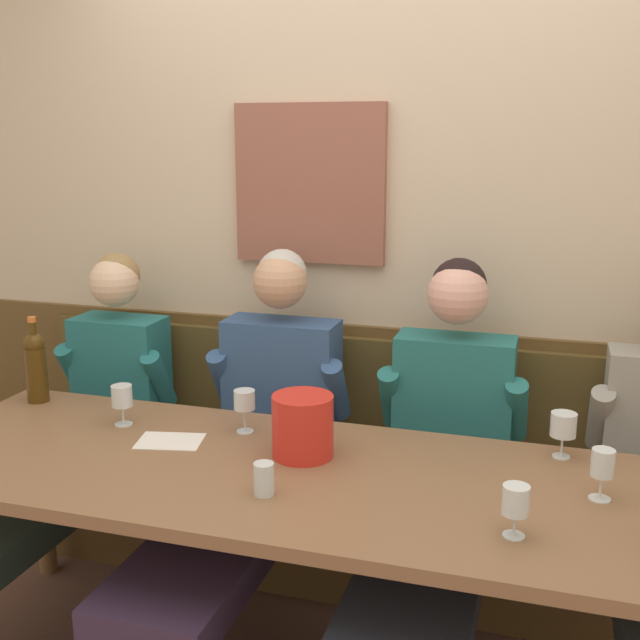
{
  "coord_description": "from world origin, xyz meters",
  "views": [
    {
      "loc": [
        0.64,
        -1.9,
        1.73
      ],
      "look_at": [
        -0.08,
        0.44,
        1.14
      ],
      "focal_mm": 43.48,
      "sensor_mm": 36.0,
      "label": 1
    }
  ],
  "objects": [
    {
      "name": "wine_glass_mid_right",
      "position": [
        -0.76,
        0.32,
        0.85
      ],
      "size": [
        0.07,
        0.07,
        0.14
      ],
      "color": "silver",
      "rests_on": "dining_table"
    },
    {
      "name": "wine_glass_left_end",
      "position": [
        -0.33,
        0.38,
        0.86
      ],
      "size": [
        0.07,
        0.07,
        0.15
      ],
      "color": "silver",
      "rests_on": "dining_table"
    },
    {
      "name": "ice_bucket",
      "position": [
        -0.08,
        0.25,
        0.85
      ],
      "size": [
        0.19,
        0.19,
        0.2
      ],
      "primitive_type": "cylinder",
      "color": "red",
      "rests_on": "dining_table"
    },
    {
      "name": "room_wall_back",
      "position": [
        -0.0,
        1.09,
        1.4
      ],
      "size": [
        6.8,
        0.12,
        2.8
      ],
      "color": "beige",
      "rests_on": "ground"
    },
    {
      "name": "tasting_sheet_left_guest",
      "position": [
        -0.53,
        0.23,
        0.75
      ],
      "size": [
        0.24,
        0.19,
        0.0
      ],
      "primitive_type": "cube",
      "rotation": [
        0.0,
        0.0,
        0.21
      ],
      "color": "white",
      "rests_on": "dining_table"
    },
    {
      "name": "wine_glass_center_front",
      "position": [
        0.8,
        0.2,
        0.85
      ],
      "size": [
        0.06,
        0.06,
        0.15
      ],
      "color": "silver",
      "rests_on": "dining_table"
    },
    {
      "name": "person_right_seat",
      "position": [
        0.32,
        0.45,
        0.63
      ],
      "size": [
        0.53,
        1.29,
        1.31
      ],
      "color": "#312B2F",
      "rests_on": "ground"
    },
    {
      "name": "wall_bench",
      "position": [
        0.0,
        0.83,
        0.28
      ],
      "size": [
        2.95,
        0.42,
        0.94
      ],
      "color": "brown",
      "rests_on": "ground"
    },
    {
      "name": "wine_glass_mid_left",
      "position": [
        0.7,
        0.47,
        0.85
      ],
      "size": [
        0.08,
        0.08,
        0.14
      ],
      "color": "silver",
      "rests_on": "dining_table"
    },
    {
      "name": "wood_wainscot_panel",
      "position": [
        0.0,
        1.04,
        0.49
      ],
      "size": [
        6.8,
        0.03,
        0.98
      ],
      "primitive_type": "cube",
      "color": "brown",
      "rests_on": "ground"
    },
    {
      "name": "wine_glass_near_bucket",
      "position": [
        0.58,
        -0.08,
        0.84
      ],
      "size": [
        0.07,
        0.07,
        0.14
      ],
      "color": "silver",
      "rests_on": "dining_table"
    },
    {
      "name": "wine_bottle_amber_mid",
      "position": [
        -1.19,
        0.44,
        0.89
      ],
      "size": [
        0.08,
        0.08,
        0.33
      ],
      "color": "#472F0D",
      "rests_on": "dining_table"
    },
    {
      "name": "person_center_left_seat",
      "position": [
        -1.06,
        0.45,
        0.61
      ],
      "size": [
        0.47,
        1.28,
        1.27
      ],
      "color": "#362933",
      "rests_on": "ground"
    },
    {
      "name": "person_left_seat",
      "position": [
        -0.35,
        0.44,
        0.62
      ],
      "size": [
        0.54,
        1.29,
        1.31
      ],
      "color": "#2B323F",
      "rests_on": "ground"
    },
    {
      "name": "water_tumbler_right",
      "position": [
        -0.1,
        -0.04,
        0.8
      ],
      "size": [
        0.06,
        0.06,
        0.09
      ],
      "primitive_type": "cylinder",
      "color": "silver",
      "rests_on": "dining_table"
    },
    {
      "name": "dining_table",
      "position": [
        0.0,
        0.13,
        0.68
      ],
      "size": [
        2.65,
        0.86,
        0.75
      ],
      "color": "brown",
      "rests_on": "ground"
    }
  ]
}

